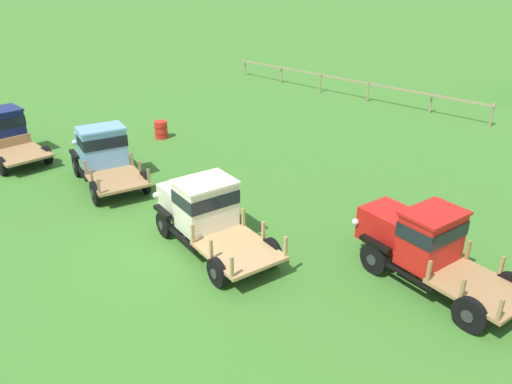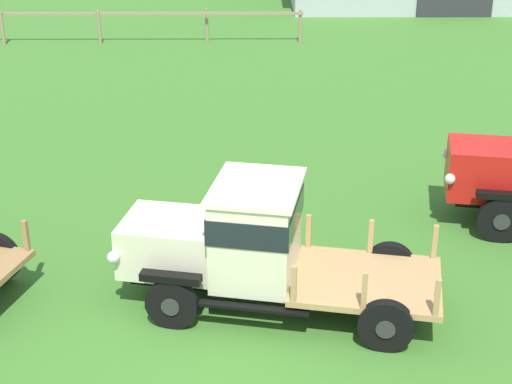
% 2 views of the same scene
% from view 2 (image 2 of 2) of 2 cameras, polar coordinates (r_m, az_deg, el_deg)
% --- Properties ---
extents(ground_plane, '(240.00, 240.00, 0.00)m').
position_cam_2_polar(ground_plane, '(12.24, -1.39, -9.60)').
color(ground_plane, '#3D7528').
extents(paddock_fence, '(18.38, 0.55, 1.21)m').
position_cam_2_polar(paddock_fence, '(30.22, -14.61, 12.07)').
color(paddock_fence, '#997F60').
rests_on(paddock_fence, ground).
extents(vintage_truck_midrow_center, '(5.28, 2.74, 2.08)m').
position_cam_2_polar(vintage_truck_midrow_center, '(12.24, -0.73, -3.65)').
color(vintage_truck_midrow_center, black).
rests_on(vintage_truck_midrow_center, ground).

